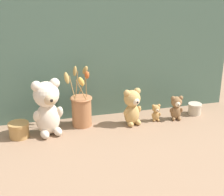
# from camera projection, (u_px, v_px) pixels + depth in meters

# --- Properties ---
(ground_plane) EXTENTS (4.00, 4.00, 0.00)m
(ground_plane) POSITION_uv_depth(u_px,v_px,m) (113.00, 126.00, 1.82)
(ground_plane) COLOR #8E7056
(backdrop_wall) EXTENTS (1.46, 0.02, 0.71)m
(backdrop_wall) POSITION_uv_depth(u_px,v_px,m) (105.00, 53.00, 1.84)
(backdrop_wall) COLOR #4C6B5B
(backdrop_wall) RESTS_ON ground
(teddy_bear_large) EXTENTS (0.16, 0.14, 0.29)m
(teddy_bear_large) POSITION_uv_depth(u_px,v_px,m) (47.00, 107.00, 1.68)
(teddy_bear_large) COLOR beige
(teddy_bear_large) RESTS_ON ground
(teddy_bear_medium) EXTENTS (0.11, 0.10, 0.20)m
(teddy_bear_medium) POSITION_uv_depth(u_px,v_px,m) (132.00, 106.00, 1.81)
(teddy_bear_medium) COLOR tan
(teddy_bear_medium) RESTS_ON ground
(teddy_bear_small) EXTENTS (0.08, 0.07, 0.14)m
(teddy_bear_small) POSITION_uv_depth(u_px,v_px,m) (176.00, 107.00, 1.88)
(teddy_bear_small) COLOR olive
(teddy_bear_small) RESTS_ON ground
(teddy_bear_tiny) EXTENTS (0.05, 0.05, 0.10)m
(teddy_bear_tiny) POSITION_uv_depth(u_px,v_px,m) (156.00, 112.00, 1.87)
(teddy_bear_tiny) COLOR tan
(teddy_bear_tiny) RESTS_ON ground
(flower_vase) EXTENTS (0.15, 0.17, 0.32)m
(flower_vase) POSITION_uv_depth(u_px,v_px,m) (81.00, 108.00, 1.80)
(flower_vase) COLOR #AD7047
(flower_vase) RESTS_ON ground
(decorative_tin_tall) EXTENTS (0.08, 0.08, 0.06)m
(decorative_tin_tall) POSITION_uv_depth(u_px,v_px,m) (195.00, 109.00, 1.96)
(decorative_tin_tall) COLOR beige
(decorative_tin_tall) RESTS_ON ground
(decorative_tin_short) EXTENTS (0.10, 0.10, 0.08)m
(decorative_tin_short) POSITION_uv_depth(u_px,v_px,m) (19.00, 130.00, 1.69)
(decorative_tin_short) COLOR tan
(decorative_tin_short) RESTS_ON ground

